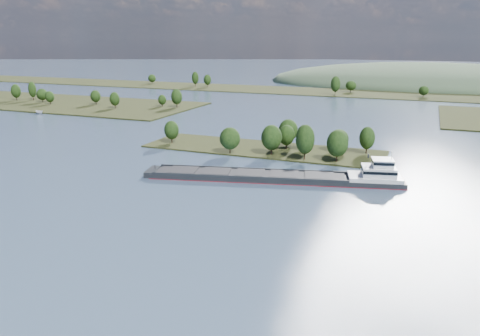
% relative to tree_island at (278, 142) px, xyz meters
% --- Properties ---
extents(ground, '(1800.00, 1800.00, 0.00)m').
position_rel_tree_island_xyz_m(ground, '(-7.33, -58.13, -4.16)').
color(ground, '#3B4E66').
rests_on(ground, ground).
extents(tree_island, '(100.00, 32.55, 14.72)m').
position_rel_tree_island_xyz_m(tree_island, '(0.00, 0.00, 0.00)').
color(tree_island, black).
rests_on(tree_island, ground).
extents(left_bank, '(300.00, 80.00, 15.26)m').
position_rel_tree_island_xyz_m(left_bank, '(-236.45, 81.99, -3.24)').
color(left_bank, black).
rests_on(left_bank, ground).
extents(back_shoreline, '(900.00, 60.00, 16.28)m').
position_rel_tree_island_xyz_m(back_shoreline, '(1.48, 221.59, -3.47)').
color(back_shoreline, black).
rests_on(back_shoreline, ground).
extents(hill_west, '(320.00, 160.00, 44.00)m').
position_rel_tree_island_xyz_m(hill_west, '(52.67, 321.87, -4.16)').
color(hill_west, '#3C5238').
rests_on(hill_west, ground).
extents(cargo_barge, '(85.10, 29.71, 11.51)m').
position_rel_tree_island_xyz_m(cargo_barge, '(15.64, -36.21, -2.71)').
color(cargo_barge, black).
rests_on(cargo_barge, ground).
extents(motorboat, '(6.29, 3.12, 2.32)m').
position_rel_tree_island_xyz_m(motorboat, '(-166.23, 40.69, -3.00)').
color(motorboat, silver).
rests_on(motorboat, ground).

